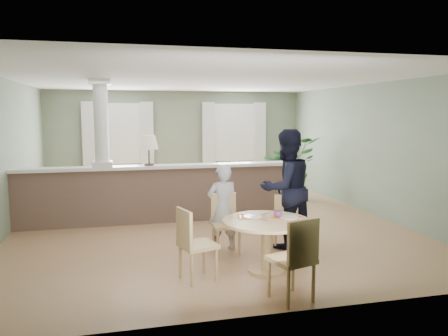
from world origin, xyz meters
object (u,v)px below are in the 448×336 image
object	(u,v)px
chair_far_man	(285,221)
man_person	(286,189)
chair_far_boy	(225,220)
houseplant	(290,168)
chair_side	(193,241)
dining_table	(267,230)
chair_near	(296,256)
sofa	(145,189)
child_person	(223,208)

from	to	relation	value
chair_far_man	man_person	size ratio (longest dim) A/B	0.46
chair_far_boy	chair_far_man	bearing A→B (deg)	-10.72
houseplant	chair_side	size ratio (longest dim) A/B	1.65
dining_table	man_person	size ratio (longest dim) A/B	0.63
chair_near	man_person	world-z (taller)	man_person
sofa	chair_far_boy	world-z (taller)	chair_far_boy
man_person	chair_far_man	bearing A→B (deg)	51.02
sofa	chair_side	distance (m)	4.40
child_person	man_person	xyz separation A→B (m)	(1.00, -0.06, 0.26)
houseplant	chair_far_boy	bearing A→B (deg)	-124.35
dining_table	chair_side	world-z (taller)	chair_side
chair_far_boy	chair_side	xyz separation A→B (m)	(-0.66, -1.02, 0.02)
dining_table	chair_far_man	distance (m)	0.93
chair_side	chair_far_man	bearing A→B (deg)	-77.92
dining_table	chair_near	distance (m)	0.99
houseplant	child_person	xyz separation A→B (m)	(-2.54, -3.59, -0.10)
chair_far_man	chair_side	bearing A→B (deg)	-121.21
houseplant	chair_far_boy	size ratio (longest dim) A/B	1.72
chair_far_man	chair_near	world-z (taller)	chair_near
chair_far_boy	chair_near	distance (m)	1.93
chair_far_boy	chair_side	size ratio (longest dim) A/B	0.96
chair_far_boy	chair_near	world-z (taller)	chair_near
dining_table	man_person	xyz separation A→B (m)	(0.65, 0.97, 0.37)
sofa	man_person	size ratio (longest dim) A/B	1.61
chair_near	chair_side	distance (m)	1.33
chair_far_man	man_person	world-z (taller)	man_person
child_person	man_person	bearing A→B (deg)	174.21
man_person	chair_side	bearing A→B (deg)	17.46
chair_far_man	man_person	bearing A→B (deg)	96.93
houseplant	chair_far_man	xyz separation A→B (m)	(-1.65, -3.89, -0.29)
sofa	dining_table	distance (m)	4.48
houseplant	chair_near	xyz separation A→B (m)	(-2.20, -5.61, -0.23)
man_person	dining_table	bearing A→B (deg)	40.58
chair_far_boy	child_person	xyz separation A→B (m)	(-0.01, 0.12, 0.17)
chair_far_man	chair_near	distance (m)	1.81
houseplant	chair_far_boy	world-z (taller)	houseplant
chair_near	sofa	bearing A→B (deg)	-92.46
chair_side	child_person	world-z (taller)	child_person
chair_far_boy	chair_near	bearing A→B (deg)	-79.48
sofa	chair_far_boy	xyz separation A→B (m)	(0.98, -3.37, 0.05)
chair_near	man_person	xyz separation A→B (m)	(0.66, 1.96, 0.39)
houseplant	chair_far_boy	xyz separation A→B (m)	(-2.54, -3.71, -0.27)
dining_table	man_person	bearing A→B (deg)	56.28
dining_table	child_person	size ratio (longest dim) A/B	0.88
chair_far_man	sofa	bearing A→B (deg)	148.08
dining_table	man_person	world-z (taller)	man_person
chair_near	chair_far_man	bearing A→B (deg)	-124.33
chair_side	sofa	bearing A→B (deg)	-12.31
houseplant	dining_table	bearing A→B (deg)	-115.39
chair_far_man	chair_side	xyz separation A→B (m)	(-1.55, -0.85, 0.04)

